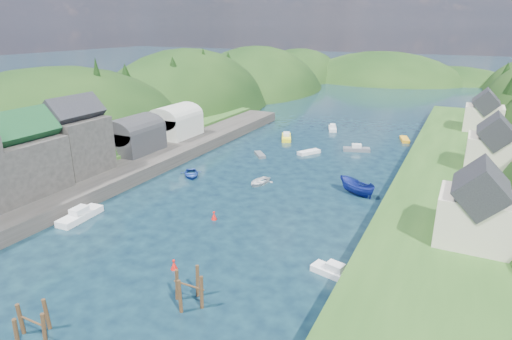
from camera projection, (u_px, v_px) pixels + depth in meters
The scene contains 14 objects.
ground at pixel (309, 156), 78.51m from camera, with size 600.00×600.00×0.00m, color black.
hillside_left at pixel (188, 139), 121.22m from camera, with size 44.00×245.56×52.00m.
far_hills at pixel (407, 105), 186.57m from camera, with size 103.00×68.00×44.00m.
hill_trees at pixel (343, 85), 87.50m from camera, with size 92.01×153.30×11.98m.
quay_left at pixel (86, 182), 62.86m from camera, with size 12.00×110.00×2.00m, color #2D2B28.
terrace_left_grass at pixel (53, 173), 65.72m from camera, with size 12.00×110.00×2.50m, color #234719.
boat_sheds at pixel (156, 126), 78.41m from camera, with size 7.00×21.00×7.50m.
terrace_right at pixel (456, 190), 59.14m from camera, with size 16.00×120.00×2.40m, color #234719.
right_bank_cottages at pixel (485, 146), 63.43m from camera, with size 9.00×59.24×8.41m.
piling_cluster_near at pixel (33, 327), 32.58m from camera, with size 3.13×2.93×3.38m.
piling_cluster_far at pixel (189, 291), 36.74m from camera, with size 3.08×2.89×3.62m.
channel_buoy_near at pixel (174, 265), 42.13m from camera, with size 0.70×0.70×1.10m.
channel_buoy_far at pixel (214, 216), 52.86m from camera, with size 0.70×0.70×1.10m.
moored_boats at pixel (228, 191), 60.08m from camera, with size 36.05×84.52×2.40m.
Camera 1 is at (24.62, -21.62, 23.03)m, focal length 30.00 mm.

